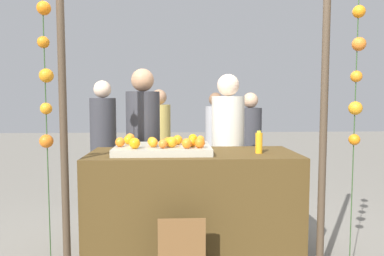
{
  "coord_description": "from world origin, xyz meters",
  "views": [
    {
      "loc": [
        -0.16,
        -3.18,
        1.41
      ],
      "look_at": [
        0.0,
        0.15,
        1.14
      ],
      "focal_mm": 34.71,
      "sensor_mm": 36.0,
      "label": 1
    }
  ],
  "objects_px": {
    "juice_bottle": "(259,143)",
    "vendor_right": "(228,161)",
    "orange_1": "(200,143)",
    "orange_0": "(130,138)",
    "stall_counter": "(193,205)",
    "vendor_left": "(143,158)"
  },
  "relations": [
    {
      "from": "juice_bottle",
      "to": "vendor_right",
      "type": "bearing_deg",
      "value": 105.86
    },
    {
      "from": "orange_1",
      "to": "vendor_right",
      "type": "xyz_separation_m",
      "value": [
        0.34,
        0.71,
        -0.27
      ]
    },
    {
      "from": "orange_1",
      "to": "orange_0",
      "type": "bearing_deg",
      "value": 148.42
    },
    {
      "from": "stall_counter",
      "to": "juice_bottle",
      "type": "xyz_separation_m",
      "value": [
        0.56,
        -0.08,
        0.56
      ]
    },
    {
      "from": "orange_1",
      "to": "juice_bottle",
      "type": "distance_m",
      "value": 0.52
    },
    {
      "from": "orange_1",
      "to": "vendor_right",
      "type": "relative_size",
      "value": 0.05
    },
    {
      "from": "stall_counter",
      "to": "vendor_right",
      "type": "relative_size",
      "value": 1.08
    },
    {
      "from": "orange_0",
      "to": "vendor_right",
      "type": "relative_size",
      "value": 0.05
    },
    {
      "from": "stall_counter",
      "to": "orange_1",
      "type": "xyz_separation_m",
      "value": [
        0.05,
        -0.17,
        0.57
      ]
    },
    {
      "from": "vendor_left",
      "to": "vendor_right",
      "type": "xyz_separation_m",
      "value": [
        0.86,
        -0.05,
        -0.03
      ]
    },
    {
      "from": "stall_counter",
      "to": "vendor_right",
      "type": "bearing_deg",
      "value": 54.89
    },
    {
      "from": "juice_bottle",
      "to": "vendor_right",
      "type": "relative_size",
      "value": 0.12
    },
    {
      "from": "orange_0",
      "to": "juice_bottle",
      "type": "bearing_deg",
      "value": -14.22
    },
    {
      "from": "stall_counter",
      "to": "vendor_left",
      "type": "distance_m",
      "value": 0.83
    },
    {
      "from": "stall_counter",
      "to": "orange_0",
      "type": "distance_m",
      "value": 0.83
    },
    {
      "from": "stall_counter",
      "to": "orange_0",
      "type": "relative_size",
      "value": 20.13
    },
    {
      "from": "orange_1",
      "to": "juice_bottle",
      "type": "height_order",
      "value": "juice_bottle"
    },
    {
      "from": "orange_1",
      "to": "juice_bottle",
      "type": "relative_size",
      "value": 0.45
    },
    {
      "from": "stall_counter",
      "to": "juice_bottle",
      "type": "relative_size",
      "value": 9.28
    },
    {
      "from": "stall_counter",
      "to": "juice_bottle",
      "type": "height_order",
      "value": "juice_bottle"
    },
    {
      "from": "orange_1",
      "to": "vendor_left",
      "type": "bearing_deg",
      "value": 124.57
    },
    {
      "from": "juice_bottle",
      "to": "vendor_left",
      "type": "bearing_deg",
      "value": 147.13
    }
  ]
}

